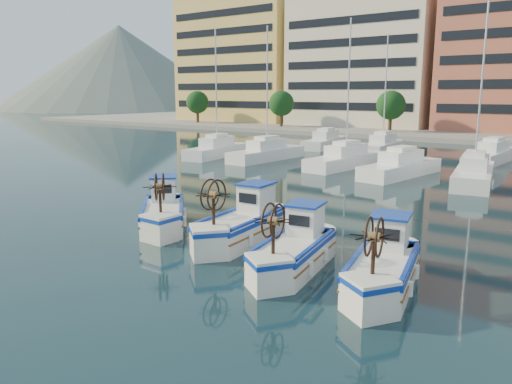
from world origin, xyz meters
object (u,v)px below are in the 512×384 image
fishing_boat_a (163,210)px  fishing_boat_c (295,248)px  fishing_boat_b (242,223)px  fishing_boat_d (384,265)px

fishing_boat_a → fishing_boat_c: 7.70m
fishing_boat_b → fishing_boat_d: 6.60m
fishing_boat_b → fishing_boat_c: fishing_boat_b is taller
fishing_boat_b → fishing_boat_a: bearing=178.4°
fishing_boat_c → fishing_boat_d: size_ratio=0.99×
fishing_boat_b → fishing_boat_c: size_ratio=1.06×
fishing_boat_c → fishing_boat_a: bearing=161.0°
fishing_boat_a → fishing_boat_c: fishing_boat_a is taller
fishing_boat_b → fishing_boat_c: bearing=-28.5°
fishing_boat_a → fishing_boat_d: 10.77m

